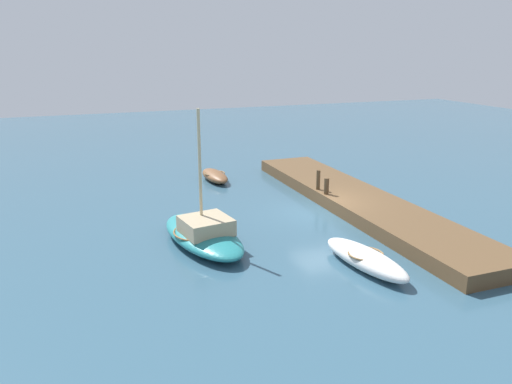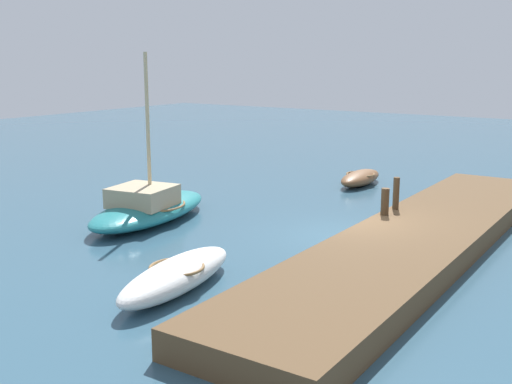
% 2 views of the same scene
% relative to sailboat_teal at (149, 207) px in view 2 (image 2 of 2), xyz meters
% --- Properties ---
extents(ground_plane, '(84.00, 84.00, 0.00)m').
position_rel_sailboat_teal_xyz_m(ground_plane, '(1.93, -6.39, -0.48)').
color(ground_plane, '#33566B').
extents(dock_platform, '(18.14, 3.28, 0.63)m').
position_rel_sailboat_teal_xyz_m(dock_platform, '(1.93, -8.45, -0.17)').
color(dock_platform, brown).
rests_on(dock_platform, ground_plane).
extents(sailboat_teal, '(5.92, 3.16, 5.46)m').
position_rel_sailboat_teal_xyz_m(sailboat_teal, '(0.00, 0.00, 0.00)').
color(sailboat_teal, teal).
rests_on(sailboat_teal, ground_plane).
extents(rowboat_brown, '(3.25, 1.30, 0.60)m').
position_rel_sailboat_teal_xyz_m(rowboat_brown, '(9.48, -3.24, -0.18)').
color(rowboat_brown, brown).
rests_on(rowboat_brown, ground_plane).
extents(rowboat_white, '(4.32, 1.79, 0.72)m').
position_rel_sailboat_teal_xyz_m(rowboat_white, '(-4.23, -4.88, -0.12)').
color(rowboat_white, white).
rests_on(rowboat_white, ground_plane).
extents(mooring_post_west, '(0.24, 0.24, 0.82)m').
position_rel_sailboat_teal_xyz_m(mooring_post_west, '(2.79, -7.06, 0.56)').
color(mooring_post_west, '#47331E').
rests_on(mooring_post_west, dock_platform).
extents(mooring_post_mid_west, '(0.20, 0.20, 1.01)m').
position_rel_sailboat_teal_xyz_m(mooring_post_mid_west, '(3.67, -7.06, 0.65)').
color(mooring_post_mid_west, '#47331E').
rests_on(mooring_post_mid_west, dock_platform).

